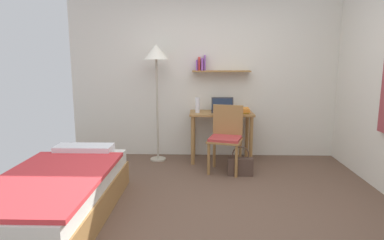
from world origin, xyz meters
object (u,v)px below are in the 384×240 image
at_px(desk_chair, 226,135).
at_px(standing_lamp, 156,59).
at_px(desk, 221,122).
at_px(book_stack, 244,110).
at_px(bed, 58,196).
at_px(handbag, 240,166).
at_px(water_bottle, 198,105).
at_px(laptop, 223,108).

xyz_separation_m(desk_chair, standing_lamp, (-1.02, 0.48, 1.04)).
height_order(desk, book_stack, book_stack).
bearing_deg(bed, handbag, 34.22).
distance_m(desk_chair, water_bottle, 0.69).
bearing_deg(desk, water_bottle, -172.18).
bearing_deg(desk, bed, -130.56).
height_order(desk, desk_chair, desk_chair).
xyz_separation_m(bed, water_bottle, (1.34, 1.93, 0.63)).
xyz_separation_m(bed, handbag, (1.92, 1.31, -0.11)).
bearing_deg(handbag, water_bottle, 133.20).
height_order(laptop, water_bottle, water_bottle).
bearing_deg(desk_chair, book_stack, 54.90).
distance_m(standing_lamp, handbag, 1.97).
xyz_separation_m(book_stack, handbag, (-0.11, -0.61, -0.66)).
xyz_separation_m(desk, laptop, (0.02, 0.05, 0.21)).
bearing_deg(standing_lamp, bed, -110.05).
bearing_deg(book_stack, desk, 169.61).
bearing_deg(standing_lamp, water_bottle, -4.10).
height_order(bed, laptop, laptop).
relative_size(bed, standing_lamp, 1.15).
distance_m(desk, desk_chair, 0.49).
height_order(desk, water_bottle, water_bottle).
distance_m(standing_lamp, laptop, 1.24).
height_order(desk_chair, laptop, laptop).
bearing_deg(standing_lamp, laptop, 3.23).
bearing_deg(laptop, desk, -111.65).
height_order(laptop, handbag, laptop).
xyz_separation_m(laptop, water_bottle, (-0.38, -0.10, 0.06)).
height_order(bed, water_bottle, water_bottle).
distance_m(desk, water_bottle, 0.45).
height_order(standing_lamp, laptop, standing_lamp).
bearing_deg(desk_chair, water_bottle, 132.67).
relative_size(desk, handbag, 2.36).
distance_m(desk_chair, handbag, 0.46).
distance_m(laptop, handbag, 1.01).
xyz_separation_m(laptop, book_stack, (0.32, -0.11, -0.01)).
xyz_separation_m(desk_chair, book_stack, (0.30, 0.42, 0.29)).
bearing_deg(standing_lamp, handbag, -29.12).
distance_m(bed, water_bottle, 2.43).
distance_m(laptop, water_bottle, 0.40).
relative_size(bed, desk_chair, 2.21).
xyz_separation_m(bed, book_stack, (2.04, 1.92, 0.56)).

